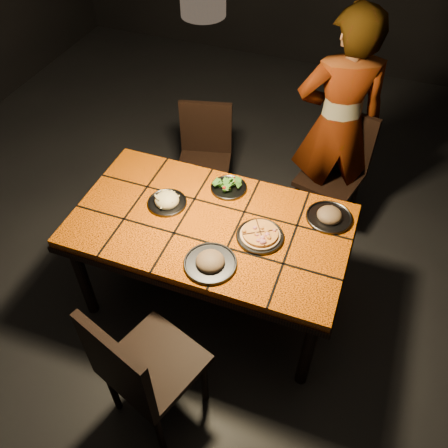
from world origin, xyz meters
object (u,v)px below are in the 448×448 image
(chair_far_left, at_px, (205,152))
(plate_pizza, at_px, (260,235))
(dining_table, at_px, (210,232))
(plate_pasta, at_px, (167,201))
(diner, at_px, (338,126))
(chair_near, at_px, (139,368))
(chair_far_right, at_px, (337,164))

(chair_far_left, xyz_separation_m, plate_pizza, (0.71, -0.92, 0.27))
(plate_pizza, bearing_deg, chair_far_left, 127.82)
(dining_table, distance_m, plate_pasta, 0.32)
(diner, height_order, plate_pizza, diner)
(chair_far_left, distance_m, plate_pasta, 0.90)
(diner, relative_size, plate_pizza, 5.44)
(dining_table, xyz_separation_m, chair_far_left, (-0.40, 0.91, -0.18))
(chair_near, height_order, plate_pasta, chair_near)
(chair_far_left, bearing_deg, plate_pizza, -66.29)
(diner, bearing_deg, plate_pasta, 30.85)
(dining_table, distance_m, plate_pizza, 0.32)
(chair_far_right, height_order, diner, diner)
(dining_table, bearing_deg, chair_far_right, 62.10)
(plate_pasta, bearing_deg, chair_far_left, 97.17)
(plate_pizza, bearing_deg, plate_pasta, 173.72)
(chair_far_left, bearing_deg, plate_pasta, -96.94)
(dining_table, bearing_deg, chair_near, -92.12)
(chair_far_left, relative_size, plate_pasta, 3.65)
(chair_near, relative_size, plate_pizza, 3.16)
(chair_far_left, relative_size, chair_far_right, 0.94)
(dining_table, relative_size, plate_pasta, 6.83)
(dining_table, height_order, plate_pasta, plate_pasta)
(dining_table, bearing_deg, chair_far_left, 114.09)
(dining_table, height_order, plate_pizza, plate_pizza)
(chair_near, xyz_separation_m, chair_far_left, (-0.37, 1.78, -0.06))
(plate_pizza, relative_size, plate_pasta, 1.30)
(chair_far_right, bearing_deg, diner, -177.03)
(chair_near, distance_m, plate_pizza, 0.95)
(chair_near, relative_size, plate_pasta, 4.11)
(chair_far_left, xyz_separation_m, plate_pasta, (0.11, -0.85, 0.28))
(diner, bearing_deg, chair_near, 53.60)
(chair_far_left, relative_size, plate_pizza, 2.80)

